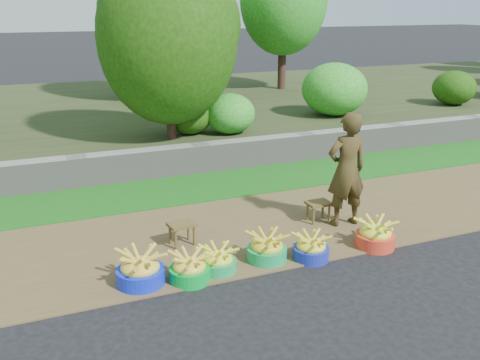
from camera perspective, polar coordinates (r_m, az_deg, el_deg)
name	(u,v)px	position (r m, az deg, el deg)	size (l,w,h in m)	color
ground_plane	(307,266)	(6.63, 7.17, -9.09)	(120.00, 120.00, 0.00)	black
dirt_shoulder	(264,227)	(7.63, 2.57, -5.08)	(80.00, 2.50, 0.02)	brown
grass_verge	(216,185)	(9.35, -2.58, -0.51)	(80.00, 1.50, 0.04)	#196116
retaining_wall	(200,158)	(10.05, -4.26, 2.32)	(80.00, 0.35, 0.55)	gray
earth_bank	(143,113)	(14.67, -10.35, 7.08)	(80.00, 10.00, 0.50)	#2F391C
vegetation	(79,17)	(13.46, -16.82, 16.29)	(34.82, 8.13, 4.82)	#342018
basin_a	(140,270)	(6.21, -10.58, -9.39)	(0.55, 0.55, 0.41)	#1028D8
basin_b	(190,268)	(6.21, -5.40, -9.38)	(0.47, 0.47, 0.35)	#00A12E
basin_c	(218,261)	(6.39, -2.36, -8.60)	(0.44, 0.44, 0.33)	#1B974E
basin_d	(267,248)	(6.64, 2.88, -7.30)	(0.50, 0.50, 0.37)	#159950
basin_e	(311,248)	(6.74, 7.59, -7.21)	(0.45, 0.45, 0.34)	#1A28A5
basin_f	(375,235)	(7.21, 14.23, -5.68)	(0.52, 0.52, 0.39)	red
stool_left	(182,227)	(7.03, -6.22, -5.05)	(0.37, 0.31, 0.30)	brown
stool_right	(318,206)	(7.81, 8.37, -2.75)	(0.34, 0.26, 0.30)	brown
vendor_woman	(347,170)	(7.59, 11.30, 1.08)	(0.59, 0.39, 1.63)	black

